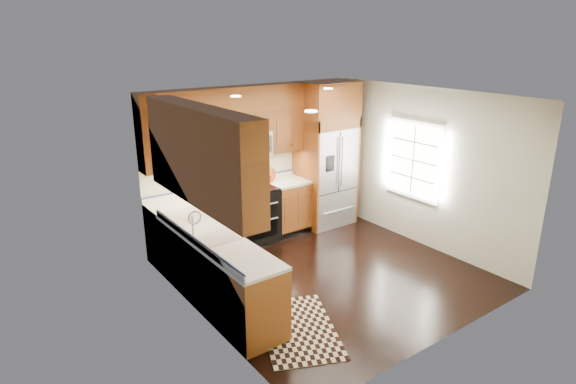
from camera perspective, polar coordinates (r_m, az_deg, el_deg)
ground at (r=7.23m, az=4.73°, el=-9.66°), size 4.00×4.00×0.00m
wall_back at (r=8.27m, az=-4.06°, el=3.66°), size 4.00×0.02×2.60m
wall_left at (r=5.69m, az=-10.49°, el=-3.48°), size 0.02×4.00×2.60m
wall_right at (r=8.12m, az=15.79°, el=2.74°), size 0.02×4.00×2.60m
window at (r=8.20m, az=14.67°, el=3.70°), size 0.04×1.10×1.30m
base_cabinets at (r=7.07m, az=-7.66°, el=-6.36°), size 2.85×3.00×0.90m
countertop at (r=7.05m, az=-7.25°, el=-2.29°), size 2.86×3.01×0.04m
upper_cabinets at (r=6.78m, az=-8.38°, el=6.56°), size 2.85×3.00×1.15m
range at (r=8.13m, az=-4.18°, el=-2.75°), size 0.76×0.67×0.95m
microwave at (r=7.90m, az=-4.88°, el=5.62°), size 0.76×0.40×0.42m
refrigerator at (r=8.73m, az=4.52°, el=4.45°), size 0.98×0.75×2.60m
sink_faucet at (r=6.10m, az=-9.01°, el=-4.99°), size 0.54×0.44×0.37m
rug at (r=6.01m, az=1.24°, el=-15.85°), size 1.34×1.63×0.01m
knife_block at (r=7.89m, az=-7.72°, el=0.93°), size 0.14×0.16×0.27m
utensil_crock at (r=8.27m, az=-2.12°, el=1.83°), size 0.13×0.13×0.30m
cutting_board at (r=8.33m, az=-2.30°, el=1.30°), size 0.31×0.31×0.02m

